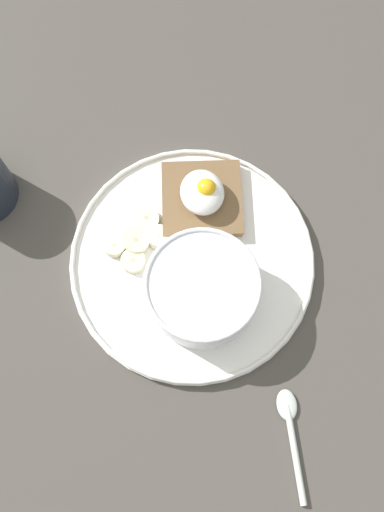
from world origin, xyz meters
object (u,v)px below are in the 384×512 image
at_px(toast_slice, 202,199).
at_px(banana_slice_right, 133,261).
at_px(banana_slice_front, 136,241).
at_px(banana_slice_left, 147,219).
at_px(poached_egg, 203,192).
at_px(spoon, 291,431).
at_px(banana_slice_inner, 159,237).
at_px(banana_slice_back, 115,246).
at_px(oatmeal_bowl, 203,289).

xyz_separation_m(toast_slice, banana_slice_right, (-0.06, 0.10, -0.00)).
height_order(banana_slice_front, banana_slice_left, banana_slice_left).
xyz_separation_m(toast_slice, poached_egg, (-0.00, -0.00, 0.02)).
xyz_separation_m(toast_slice, spoon, (-0.30, -0.03, -0.01)).
bearing_deg(spoon, banana_slice_front, 24.11).
bearing_deg(spoon, toast_slice, 4.86).
distance_m(banana_slice_front, banana_slice_inner, 0.03).
relative_size(banana_slice_back, banana_slice_right, 0.91).
xyz_separation_m(poached_egg, banana_slice_left, (-0.01, 0.08, -0.02)).
xyz_separation_m(poached_egg, banana_slice_front, (-0.03, 0.10, -0.02)).
height_order(poached_egg, spoon, poached_egg).
bearing_deg(banana_slice_front, banana_slice_right, 158.65).
bearing_deg(banana_slice_inner, banana_slice_right, 118.73).
bearing_deg(toast_slice, poached_egg, -91.02).
bearing_deg(poached_egg, banana_slice_left, 96.03).
xyz_separation_m(banana_slice_front, banana_slice_inner, (-0.00, -0.03, 0.00)).
relative_size(toast_slice, spoon, 0.94).
bearing_deg(oatmeal_bowl, banana_slice_back, 45.89).
distance_m(toast_slice, banana_slice_right, 0.12).
bearing_deg(toast_slice, banana_slice_front, 108.85).
height_order(toast_slice, banana_slice_front, same).
bearing_deg(banana_slice_inner, banana_slice_left, 19.51).
distance_m(banana_slice_right, banana_slice_inner, 0.04).
bearing_deg(poached_egg, banana_slice_front, 108.71).
height_order(oatmeal_bowl, banana_slice_left, oatmeal_bowl).
bearing_deg(banana_slice_back, toast_slice, -75.40).
relative_size(banana_slice_front, banana_slice_left, 0.96).
bearing_deg(banana_slice_back, spoon, -151.22).
bearing_deg(banana_slice_right, oatmeal_bowl, -131.05).
relative_size(banana_slice_left, banana_slice_back, 1.14).
bearing_deg(banana_slice_left, banana_slice_back, 116.76).
relative_size(oatmeal_bowl, banana_slice_right, 3.11).
xyz_separation_m(banana_slice_back, banana_slice_right, (-0.02, -0.02, -0.00)).
height_order(toast_slice, banana_slice_inner, same).
height_order(banana_slice_back, spoon, banana_slice_back).
relative_size(toast_slice, banana_slice_left, 2.69).
distance_m(poached_egg, banana_slice_front, 0.10).
relative_size(poached_egg, spoon, 0.47).
xyz_separation_m(oatmeal_bowl, banana_slice_inner, (0.08, 0.03, -0.02)).
bearing_deg(oatmeal_bowl, banana_slice_front, 35.83).
bearing_deg(banana_slice_inner, toast_slice, -61.64).
height_order(banana_slice_front, banana_slice_right, banana_slice_front).
bearing_deg(banana_slice_front, poached_egg, -71.29).
distance_m(poached_egg, banana_slice_inner, 0.08).
relative_size(toast_slice, banana_slice_front, 2.78).
relative_size(poached_egg, banana_slice_left, 1.35).
height_order(oatmeal_bowl, banana_slice_right, oatmeal_bowl).
height_order(banana_slice_left, banana_slice_right, banana_slice_left).
relative_size(oatmeal_bowl, banana_slice_back, 3.40).
height_order(banana_slice_inner, spoon, banana_slice_inner).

